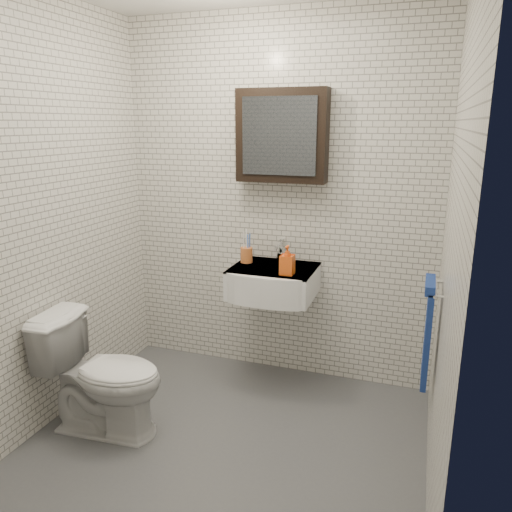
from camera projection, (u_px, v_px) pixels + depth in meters
The scene contains 9 objects.
ground at pixel (225, 443), 2.86m from camera, with size 2.20×2.00×0.01m, color #505358.
room_shell at pixel (220, 189), 2.48m from camera, with size 2.22×2.02×2.51m.
washbasin at pixel (272, 282), 3.32m from camera, with size 0.55×0.50×0.20m.
faucet at pixel (281, 252), 3.46m from camera, with size 0.06×0.20×0.15m.
mirror_cabinet at pixel (282, 136), 3.25m from camera, with size 0.60×0.15×0.60m.
towel_rail at pixel (428, 328), 2.66m from camera, with size 0.09×0.30×0.58m.
toothbrush_cup at pixel (247, 254), 3.44m from camera, with size 0.09×0.09×0.23m.
soap_bottle at pixel (287, 260), 3.15m from camera, with size 0.08×0.09×0.19m, color #E75618.
toilet at pixel (103, 374), 2.91m from camera, with size 0.40×0.71×0.72m, color white.
Camera 1 is at (0.98, -2.29, 1.79)m, focal length 35.00 mm.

